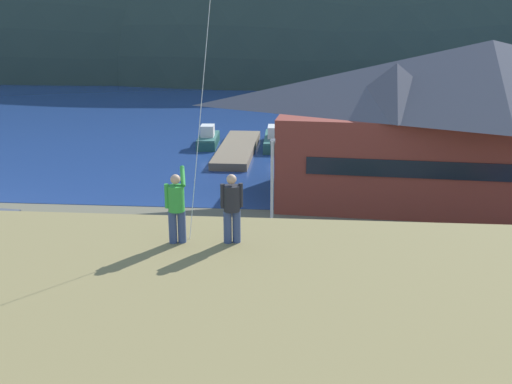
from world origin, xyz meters
name	(u,v)px	position (x,y,z in m)	size (l,w,h in m)	color
ground_plane	(267,361)	(0.00, 0.00, 0.00)	(600.00, 600.00, 0.00)	#66604C
parking_lot_pad	(274,299)	(0.00, 5.00, 0.05)	(40.00, 20.00, 0.10)	gray
bay_water	(296,111)	(0.00, 60.00, 0.01)	(360.00, 84.00, 0.03)	navy
far_hill_west_ridge	(103,71)	(-44.96, 114.32, 0.00)	(127.84, 56.92, 73.36)	#2D3D33
far_hill_east_peak	(287,71)	(-3.36, 118.99, 0.00)	(117.41, 75.47, 77.16)	#2D3D33
far_hill_center_saddle	(497,71)	(44.35, 121.11, 0.00)	(97.22, 50.77, 57.40)	#2D3D33
harbor_lodge	(485,118)	(13.28, 21.23, 5.82)	(29.66, 13.83, 10.96)	brown
wharf_dock	(237,149)	(-5.11, 34.87, 0.35)	(3.20, 14.45, 0.70)	#70604C
moored_boat_wharfside	(208,139)	(-8.32, 37.45, 0.72)	(2.13, 5.74, 2.16)	#23564C
moored_boat_outer_mooring	(277,140)	(-1.54, 37.66, 0.72)	(2.66, 7.65, 2.16)	#23564C
parked_car_back_row_right	(175,259)	(-5.01, 6.88, 1.06)	(4.27, 2.20, 1.82)	navy
parked_car_front_row_end	(203,312)	(-2.69, 1.60, 1.06)	(4.34, 2.33, 1.82)	#236633
parked_car_mid_row_far	(354,262)	(3.74, 7.15, 1.06)	(4.28, 2.22, 1.82)	#236633
parked_car_corner_spot	(468,330)	(7.59, 1.09, 1.06)	(4.28, 2.20, 1.82)	#236633
parked_car_back_row_left	(343,333)	(2.85, 0.45, 1.06)	(4.24, 2.14, 1.82)	silver
parking_light_pole	(272,188)	(-0.45, 10.56, 3.71)	(0.24, 0.78, 6.17)	#ADADB2
person_kite_flyer	(176,206)	(-1.85, -6.15, 8.13)	(0.52, 0.70, 1.86)	#384770
person_companion	(232,206)	(-0.51, -6.03, 8.11)	(0.54, 0.40, 1.74)	#384770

